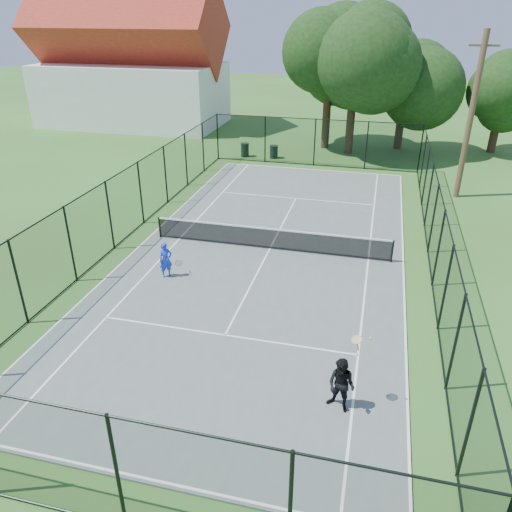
% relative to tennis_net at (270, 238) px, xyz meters
% --- Properties ---
extents(ground, '(120.00, 120.00, 0.00)m').
position_rel_tennis_net_xyz_m(ground, '(0.00, 0.00, -0.58)').
color(ground, '#37551D').
extents(tennis_court, '(11.00, 24.00, 0.06)m').
position_rel_tennis_net_xyz_m(tennis_court, '(0.00, 0.00, -0.55)').
color(tennis_court, '#52615C').
rests_on(tennis_court, ground).
extents(tennis_net, '(10.08, 0.08, 0.95)m').
position_rel_tennis_net_xyz_m(tennis_net, '(0.00, 0.00, 0.00)').
color(tennis_net, black).
rests_on(tennis_net, tennis_court).
extents(fence, '(13.10, 26.10, 3.00)m').
position_rel_tennis_net_xyz_m(fence, '(0.00, 0.00, 0.92)').
color(fence, black).
rests_on(fence, ground).
extents(tree_near_left, '(6.74, 6.74, 8.79)m').
position_rel_tennis_net_xyz_m(tree_near_left, '(0.12, 17.82, 4.83)').
color(tree_near_left, '#332114').
rests_on(tree_near_left, ground).
extents(tree_near_mid, '(6.58, 6.58, 8.61)m').
position_rel_tennis_net_xyz_m(tree_near_mid, '(1.91, 16.74, 4.72)').
color(tree_near_mid, '#332114').
rests_on(tree_near_mid, ground).
extents(tree_near_right, '(5.70, 5.70, 7.87)m').
position_rel_tennis_net_xyz_m(tree_near_right, '(5.30, 18.90, 4.42)').
color(tree_near_right, '#332114').
rests_on(tree_near_right, ground).
extents(tree_far_right, '(4.66, 4.66, 6.17)m').
position_rel_tennis_net_xyz_m(tree_far_right, '(11.73, 19.38, 3.24)').
color(tree_far_right, '#332114').
rests_on(tree_far_right, ground).
extents(building, '(15.30, 8.15, 11.87)m').
position_rel_tennis_net_xyz_m(building, '(-17.00, 22.00, 4.35)').
color(building, silver).
rests_on(building, ground).
extents(trash_bin_left, '(0.58, 0.58, 0.92)m').
position_rel_tennis_net_xyz_m(trash_bin_left, '(-4.90, 14.00, -0.11)').
color(trash_bin_left, black).
rests_on(trash_bin_left, ground).
extents(trash_bin_right, '(0.58, 0.58, 0.86)m').
position_rel_tennis_net_xyz_m(trash_bin_right, '(-2.89, 14.10, -0.14)').
color(trash_bin_right, black).
rests_on(trash_bin_right, ground).
extents(utility_pole, '(1.40, 0.30, 8.36)m').
position_rel_tennis_net_xyz_m(utility_pole, '(8.37, 9.00, 3.66)').
color(utility_pole, '#4C3823').
rests_on(utility_pole, ground).
extents(player_blue, '(0.88, 0.59, 1.38)m').
position_rel_tennis_net_xyz_m(player_blue, '(-3.28, -3.28, 0.17)').
color(player_blue, blue).
rests_on(player_blue, tennis_court).
extents(player_black, '(1.06, 0.90, 2.08)m').
position_rel_tennis_net_xyz_m(player_black, '(3.78, -8.72, 0.24)').
color(player_black, black).
rests_on(player_black, tennis_court).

